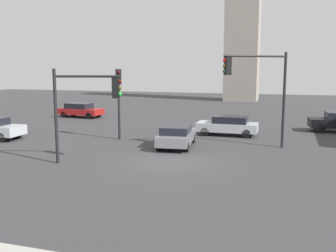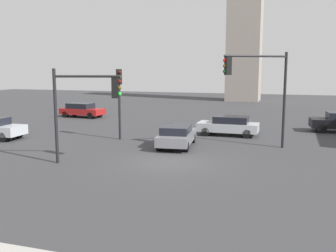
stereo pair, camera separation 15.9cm
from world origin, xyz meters
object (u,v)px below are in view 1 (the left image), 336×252
Objects in this scene: car_1 at (177,135)px; car_5 at (80,110)px; traffic_light_0 at (119,90)px; traffic_light_1 at (258,80)px; car_3 at (228,125)px; traffic_light_2 at (87,98)px.

car_1 is 16.81m from car_5.
traffic_light_0 is 0.83× the size of traffic_light_1.
car_5 is at bearing -21.05° from car_3.
car_3 is at bearing -96.32° from traffic_light_1.
traffic_light_2 is 1.10× the size of car_1.
car_1 is at bearing 64.49° from car_3.
traffic_light_0 reaches higher than car_5.
traffic_light_1 is 1.20× the size of traffic_light_2.
traffic_light_2 is at bearing -28.08° from traffic_light_0.
traffic_light_0 is 6.64m from traffic_light_2.
traffic_light_2 is at bearing 62.36° from car_3.
traffic_light_1 is 5.86m from car_3.
traffic_light_2 is (-7.68, -6.02, -0.77)m from traffic_light_1.
car_5 is (-15.23, 5.89, -0.00)m from car_3.
car_5 is at bearing 43.67° from car_1.
car_3 is (2.37, 4.94, 0.03)m from car_1.
traffic_light_0 reaches higher than car_3.
traffic_light_2 is 19.09m from car_5.
traffic_light_0 is at bearing 29.46° from car_3.
car_3 is (6.68, 3.76, -2.55)m from traffic_light_0.
traffic_light_2 is at bearing 3.51° from traffic_light_1.
car_3 reaches higher than car_1.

